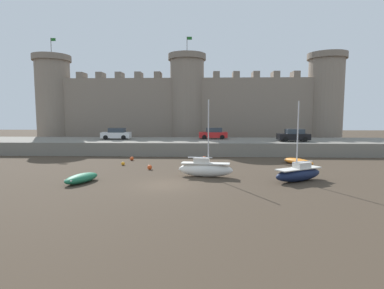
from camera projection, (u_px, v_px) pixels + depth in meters
ground_plane at (165, 185)px, 22.33m from camera, size 160.00×160.00×0.00m
quay_road at (183, 146)px, 42.10m from camera, size 59.77×10.00×1.69m
castle at (187, 105)px, 52.54m from camera, size 54.29×6.52×18.60m
sailboat_foreground_right at (299, 173)px, 23.52m from camera, size 4.59×3.35×6.28m
rowboat_midflat_right at (298, 161)px, 31.33m from camera, size 3.02×3.78×0.65m
sailboat_foreground_left at (205, 169)px, 25.22m from camera, size 4.70×1.70×6.47m
rowboat_midflat_left at (82, 178)px, 22.98m from camera, size 2.34×3.46×0.71m
mooring_buoy_near_shore at (132, 159)px, 34.18m from camera, size 0.45×0.45×0.45m
mooring_buoy_mid_mud at (150, 167)px, 28.48m from camera, size 0.45×0.45×0.45m
mooring_buoy_near_channel at (123, 164)px, 30.88m from camera, size 0.38×0.38×0.38m
mooring_buoy_off_centre at (204, 158)px, 34.23m from camera, size 0.48×0.48×0.48m
car_quay_west at (116, 134)px, 42.91m from camera, size 4.14×1.95×1.62m
car_quay_centre_west at (213, 134)px, 43.55m from camera, size 4.14×1.95×1.62m
car_quay_east at (294, 135)px, 39.76m from camera, size 4.14×1.95×1.62m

